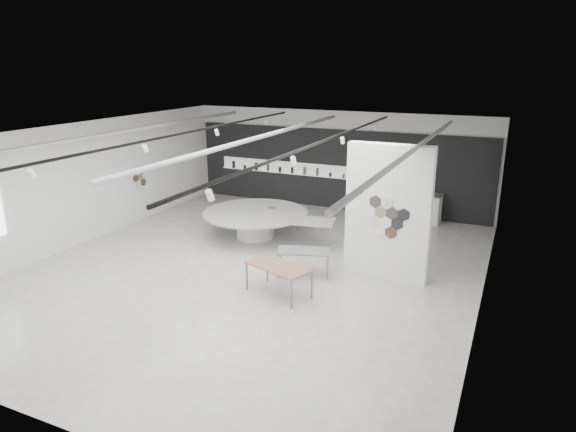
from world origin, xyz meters
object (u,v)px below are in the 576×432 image
at_px(sample_table_wood, 279,268).
at_px(sample_table_stone, 304,252).
at_px(partition_column, 388,213).
at_px(kitchen_counter, 415,207).
at_px(display_island, 258,221).

height_order(sample_table_wood, sample_table_stone, sample_table_wood).
xyz_separation_m(partition_column, sample_table_stone, (-2.04, -0.77, -1.15)).
bearing_deg(sample_table_stone, kitchen_counter, 74.47).
distance_m(sample_table_wood, sample_table_stone, 1.37).
height_order(partition_column, display_island, partition_column).
relative_size(sample_table_wood, kitchen_counter, 0.95).
bearing_deg(sample_table_wood, kitchen_counter, 76.45).
height_order(sample_table_stone, kitchen_counter, kitchen_counter).
relative_size(display_island, kitchen_counter, 2.55).
bearing_deg(sample_table_wood, sample_table_stone, 85.94).
xyz_separation_m(sample_table_wood, kitchen_counter, (1.85, 7.66, -0.18)).
bearing_deg(kitchen_counter, display_island, -133.82).
bearing_deg(partition_column, sample_table_wood, -135.02).
height_order(partition_column, sample_table_stone, partition_column).
bearing_deg(display_island, sample_table_wood, -65.83).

